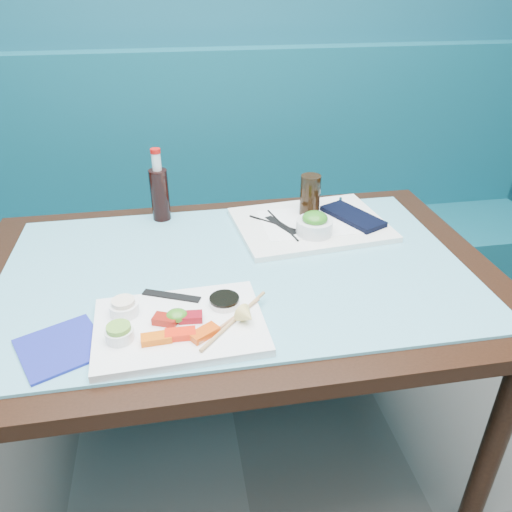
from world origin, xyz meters
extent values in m
cube|color=#0E4A59|center=(0.00, 2.22, 0.23)|extent=(3.00, 0.55, 0.45)
cube|color=#0E4A59|center=(0.00, 2.44, 0.70)|extent=(3.00, 0.12, 0.95)
cube|color=black|center=(0.00, 1.45, 0.73)|extent=(1.40, 0.90, 0.04)
cylinder|color=black|center=(0.62, 1.08, 0.35)|extent=(0.06, 0.06, 0.71)
cylinder|color=black|center=(-0.62, 1.82, 0.35)|extent=(0.06, 0.06, 0.71)
cylinder|color=black|center=(0.62, 1.82, 0.35)|extent=(0.06, 0.06, 0.71)
cube|color=#62B0C5|center=(0.00, 1.45, 0.75)|extent=(1.22, 0.76, 0.01)
cube|color=white|center=(-0.16, 1.21, 0.77)|extent=(0.38, 0.28, 0.02)
cube|color=#ED5C09|center=(-0.21, 1.16, 0.78)|extent=(0.06, 0.03, 0.02)
cube|color=red|center=(-0.16, 1.16, 0.78)|extent=(0.07, 0.03, 0.02)
cube|color=#E44809|center=(-0.11, 1.16, 0.78)|extent=(0.07, 0.06, 0.02)
cube|color=maroon|center=(-0.19, 1.22, 0.79)|extent=(0.06, 0.05, 0.02)
cube|color=maroon|center=(-0.13, 1.22, 0.79)|extent=(0.05, 0.04, 0.02)
ellipsoid|color=#38821E|center=(-0.16, 1.22, 0.79)|extent=(0.05, 0.05, 0.03)
cylinder|color=white|center=(-0.28, 1.18, 0.79)|extent=(0.08, 0.08, 0.02)
cylinder|color=#68A535|center=(-0.28, 1.18, 0.81)|extent=(0.07, 0.07, 0.01)
cylinder|color=white|center=(-0.28, 1.27, 0.79)|extent=(0.08, 0.08, 0.03)
cylinder|color=#F4E2C8|center=(-0.28, 1.27, 0.81)|extent=(0.07, 0.07, 0.01)
cylinder|color=white|center=(-0.05, 1.26, 0.78)|extent=(0.09, 0.09, 0.01)
cylinder|color=black|center=(-0.05, 1.26, 0.79)|extent=(0.08, 0.08, 0.01)
cone|color=#DFC869|center=(-0.01, 1.18, 0.80)|extent=(0.06, 0.05, 0.04)
cube|color=black|center=(-0.17, 1.32, 0.78)|extent=(0.14, 0.08, 0.00)
cylinder|color=#B07A53|center=(-0.05, 1.20, 0.78)|extent=(0.16, 0.14, 0.01)
cylinder|color=tan|center=(-0.04, 1.20, 0.78)|extent=(0.17, 0.19, 0.01)
cube|color=white|center=(0.26, 1.65, 0.77)|extent=(0.48, 0.38, 0.02)
cube|color=white|center=(0.26, 1.65, 0.78)|extent=(0.30, 0.22, 0.00)
cylinder|color=silver|center=(0.25, 1.58, 0.80)|extent=(0.12, 0.12, 0.04)
ellipsoid|color=#2D7C1C|center=(0.25, 1.58, 0.82)|extent=(0.08, 0.08, 0.04)
cylinder|color=black|center=(0.27, 1.71, 0.84)|extent=(0.07, 0.07, 0.13)
cube|color=black|center=(0.40, 1.65, 0.78)|extent=(0.17, 0.22, 0.02)
cylinder|color=silver|center=(0.39, 1.76, 0.78)|extent=(0.04, 0.08, 0.01)
cylinder|color=black|center=(0.16, 1.64, 0.78)|extent=(0.16, 0.16, 0.01)
cylinder|color=black|center=(0.17, 1.64, 0.78)|extent=(0.05, 0.22, 0.01)
cube|color=black|center=(0.17, 1.64, 0.78)|extent=(0.08, 0.14, 0.00)
cylinder|color=black|center=(-0.19, 1.79, 0.84)|extent=(0.06, 0.06, 0.16)
cylinder|color=silver|center=(-0.19, 1.79, 0.95)|extent=(0.03, 0.03, 0.05)
cylinder|color=red|center=(-0.19, 1.79, 0.98)|extent=(0.04, 0.04, 0.01)
cube|color=navy|center=(-0.41, 1.19, 0.76)|extent=(0.22, 0.22, 0.01)
camera|label=1|loc=(-0.14, 0.32, 1.45)|focal=35.00mm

